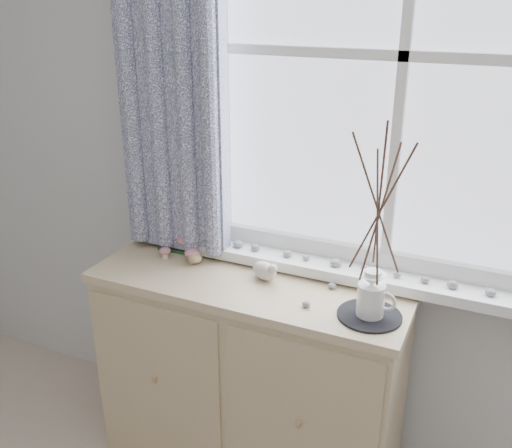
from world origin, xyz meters
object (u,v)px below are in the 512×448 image
at_px(twig_pitcher, 379,205).
at_px(botanical_book, 186,230).
at_px(sideboard, 249,374).
at_px(toadstool_cluster, 186,245).

bearing_deg(twig_pitcher, botanical_book, 175.38).
bearing_deg(botanical_book, sideboard, -21.61).
xyz_separation_m(sideboard, botanical_book, (-0.33, 0.11, 0.53)).
height_order(sideboard, botanical_book, botanical_book).
bearing_deg(toadstool_cluster, twig_pitcher, -11.05).
relative_size(botanical_book, toadstool_cluster, 1.68).
bearing_deg(sideboard, twig_pitcher, -8.10).
bearing_deg(botanical_book, toadstool_cluster, -66.46).
xyz_separation_m(botanical_book, toadstool_cluster, (0.01, -0.02, -0.05)).
relative_size(sideboard, twig_pitcher, 1.76).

